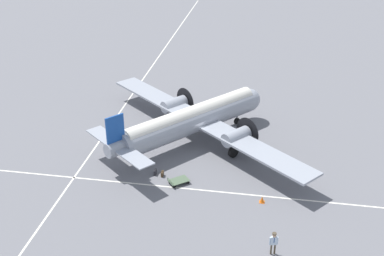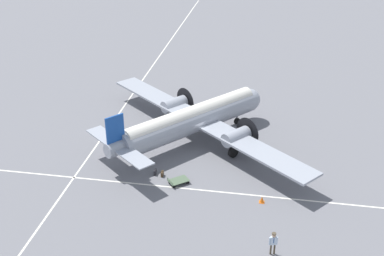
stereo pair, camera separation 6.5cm
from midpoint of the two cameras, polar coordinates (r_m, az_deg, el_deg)
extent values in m
plane|color=slate|center=(46.49, 0.04, -1.68)|extent=(300.00, 300.00, 0.00)
cube|color=silver|center=(48.60, -10.35, -0.79)|extent=(120.00, 0.16, 0.01)
cube|color=silver|center=(39.98, -1.86, -7.07)|extent=(0.16, 120.00, 0.01)
cylinder|color=#9399A3|center=(45.42, 0.04, 0.83)|extent=(13.32, 11.85, 2.37)
cylinder|color=silver|center=(45.13, 0.04, 1.57)|extent=(12.29, 10.82, 1.66)
sphere|color=#9399A3|center=(50.26, 6.85, 3.37)|extent=(2.25, 2.25, 2.25)
cylinder|color=#9399A3|center=(41.42, -8.22, -2.11)|extent=(3.15, 2.95, 1.30)
cube|color=#194799|center=(40.38, -9.05, -0.31)|extent=(1.38, 1.21, 2.73)
cube|color=#9399A3|center=(41.20, -8.67, -2.13)|extent=(6.69, 7.47, 0.10)
cube|color=#9399A3|center=(46.21, 1.12, 0.91)|extent=(19.17, 21.88, 0.20)
cylinder|color=#9399A3|center=(49.52, -2.08, 2.82)|extent=(2.86, 2.71, 1.30)
cylinder|color=black|center=(50.34, -0.77, 3.27)|extent=(1.81, 2.11, 2.74)
sphere|color=black|center=(50.42, -0.66, 3.31)|extent=(0.46, 0.46, 0.46)
cylinder|color=#9399A3|center=(43.44, 5.29, -1.03)|extent=(2.86, 2.71, 1.30)
cylinder|color=black|center=(44.37, 6.63, -0.45)|extent=(1.81, 2.11, 2.74)
sphere|color=black|center=(44.46, 6.75, -0.40)|extent=(0.46, 0.46, 0.46)
cylinder|color=#4C4C51|center=(49.80, -2.30, 1.71)|extent=(0.18, 0.18, 0.94)
cylinder|color=black|center=(50.00, -2.29, 1.22)|extent=(1.03, 0.94, 1.10)
cylinder|color=#4C4C51|center=(43.76, 4.99, -2.28)|extent=(0.18, 0.18, 0.94)
cylinder|color=black|center=(43.99, 4.97, -2.81)|extent=(1.03, 0.94, 1.10)
cylinder|color=#4C4C51|center=(49.77, 5.39, 1.29)|extent=(0.14, 0.14, 0.87)
cylinder|color=black|center=(49.97, 5.37, 0.84)|extent=(0.65, 0.59, 0.70)
cylinder|color=#473D2D|center=(33.96, 9.79, -13.95)|extent=(0.12, 0.12, 0.85)
cylinder|color=#473D2D|center=(33.91, 9.37, -13.98)|extent=(0.12, 0.12, 0.85)
cube|color=silver|center=(33.45, 9.68, -13.01)|extent=(0.29, 0.44, 0.64)
sphere|color=tan|center=(33.15, 9.75, -12.40)|extent=(0.28, 0.28, 0.28)
cylinder|color=silver|center=(33.53, 10.11, -13.01)|extent=(0.10, 0.10, 0.61)
cylinder|color=silver|center=(33.42, 9.24, -13.09)|extent=(0.10, 0.10, 0.61)
cube|color=navy|center=(33.32, 9.73, -13.02)|extent=(0.02, 0.05, 0.41)
cylinder|color=#473D2D|center=(33.08, 9.76, -12.24)|extent=(0.36, 0.36, 0.07)
cube|color=#47331E|center=(41.36, -3.50, -5.44)|extent=(0.45, 0.18, 0.44)
cube|color=#312315|center=(41.23, -3.51, -5.15)|extent=(0.16, 0.12, 0.02)
cube|color=#232328|center=(41.61, -4.35, -5.23)|extent=(0.46, 0.16, 0.46)
cube|color=black|center=(41.47, -4.36, -4.93)|extent=(0.16, 0.11, 0.02)
cube|color=#4C6047|center=(40.32, -1.55, -6.22)|extent=(1.85, 1.94, 0.04)
cube|color=#4C6047|center=(39.90, -2.56, -6.23)|extent=(0.85, 0.69, 0.04)
cylinder|color=#4C6047|center=(40.33, -2.88, -6.02)|extent=(0.04, 0.04, 0.22)
cylinder|color=#4C6047|center=(39.59, -2.23, -6.72)|extent=(0.04, 0.04, 0.22)
cylinder|color=black|center=(40.97, -1.04, -5.88)|extent=(0.22, 0.26, 0.28)
cylinder|color=black|center=(40.35, -0.47, -6.46)|extent=(0.22, 0.26, 0.28)
cylinder|color=black|center=(40.49, -2.61, -6.35)|extent=(0.22, 0.26, 0.28)
cylinder|color=black|center=(39.87, -2.06, -6.94)|extent=(0.22, 0.26, 0.28)
cube|color=orange|center=(38.71, 8.31, -8.68)|extent=(0.42, 0.42, 0.03)
cone|color=orange|center=(38.56, 8.33, -8.37)|extent=(0.35, 0.35, 0.55)
camera|label=1|loc=(0.03, -89.96, 0.02)|focal=45.00mm
camera|label=2|loc=(0.03, 90.04, -0.02)|focal=45.00mm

